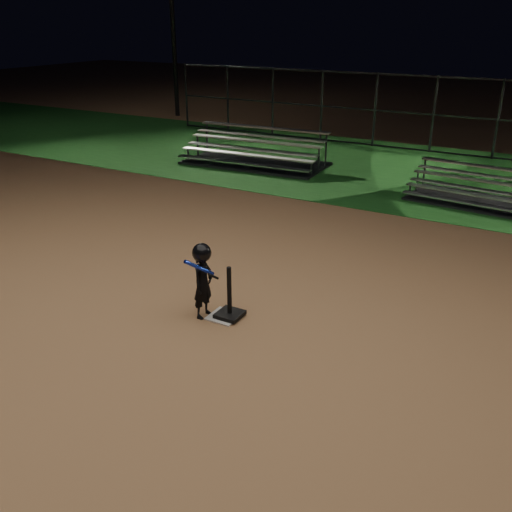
{
  "coord_description": "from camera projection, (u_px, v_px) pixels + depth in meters",
  "views": [
    {
      "loc": [
        4.14,
        -6.39,
        4.27
      ],
      "look_at": [
        0.0,
        1.0,
        0.65
      ],
      "focal_mm": 39.61,
      "sensor_mm": 36.0,
      "label": 1
    }
  ],
  "objects": [
    {
      "name": "child_batter",
      "position": [
        203.0,
        278.0,
        8.46
      ],
      "size": [
        0.41,
        0.59,
        1.2
      ],
      "rotation": [
        0.0,
        0.0,
        1.53
      ],
      "color": "black",
      "rests_on": "ground"
    },
    {
      "name": "grass_strip",
      "position": [
        404.0,
        172.0,
        16.69
      ],
      "size": [
        60.0,
        8.0,
        0.01
      ],
      "primitive_type": "cube",
      "color": "#194E1A",
      "rests_on": "ground"
    },
    {
      "name": "bleacher_left",
      "position": [
        255.0,
        158.0,
        17.43
      ],
      "size": [
        4.44,
        2.34,
        1.06
      ],
      "rotation": [
        0.0,
        0.0,
        0.05
      ],
      "color": "#BBBBC0",
      "rests_on": "ground"
    },
    {
      "name": "home_plate",
      "position": [
        224.0,
        316.0,
        8.67
      ],
      "size": [
        0.45,
        0.45,
        0.02
      ],
      "primitive_type": "cube",
      "color": "beige",
      "rests_on": "ground"
    },
    {
      "name": "backstop_fence",
      "position": [
        434.0,
        115.0,
        18.61
      ],
      "size": [
        20.08,
        0.08,
        2.5
      ],
      "color": "#38383D",
      "rests_on": "ground"
    },
    {
      "name": "ground",
      "position": [
        224.0,
        317.0,
        8.67
      ],
      "size": [
        80.0,
        80.0,
        0.0
      ],
      "primitive_type": "plane",
      "color": "#A4744A",
      "rests_on": "ground"
    },
    {
      "name": "bleacher_right",
      "position": [
        481.0,
        197.0,
        13.79
      ],
      "size": [
        3.56,
        2.02,
        0.83
      ],
      "rotation": [
        0.0,
        0.0,
        -0.11
      ],
      "color": "silver",
      "rests_on": "ground"
    },
    {
      "name": "batting_tee",
      "position": [
        230.0,
        307.0,
        8.6
      ],
      "size": [
        0.38,
        0.38,
        0.82
      ],
      "color": "black",
      "rests_on": "home_plate"
    }
  ]
}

